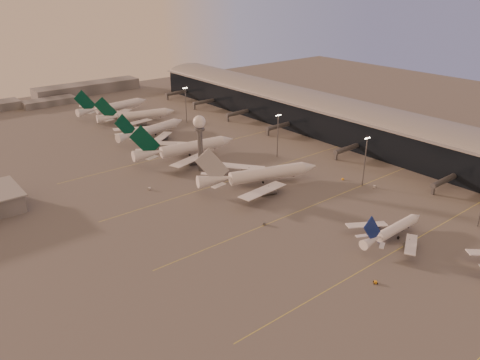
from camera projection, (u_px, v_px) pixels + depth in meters
ground at (393, 280)px, 155.77m from camera, size 700.00×700.00×0.00m
taxiway_markings at (326, 199)px, 213.08m from camera, size 180.00×185.25×0.02m
terminal at (345, 121)px, 292.51m from camera, size 57.00×362.00×23.04m
radar_tower at (200, 132)px, 236.05m from camera, size 6.40×6.40×31.10m
mast_b at (365, 159)px, 221.37m from camera, size 3.60×0.56×25.00m
mast_c at (278, 133)px, 257.75m from camera, size 3.60×0.56×25.00m
mast_d at (186, 103)px, 320.86m from camera, size 3.60×0.56×25.00m
distant_horizon at (58, 94)px, 387.91m from camera, size 165.00×37.50×9.00m
narrowbody_mid at (393, 232)px, 179.15m from camera, size 38.44×30.70×15.02m
widebody_white at (260, 177)px, 226.29m from camera, size 60.72×47.90×22.10m
greentail_a at (186, 150)px, 261.32m from camera, size 61.72×49.56×22.48m
greentail_b at (152, 131)px, 295.44m from camera, size 53.34×42.62×19.64m
greentail_c at (137, 117)px, 325.68m from camera, size 55.01×43.98×20.22m
greentail_d at (114, 108)px, 346.45m from camera, size 58.77×47.20×21.39m
gsv_tug_mid at (376, 282)px, 153.60m from camera, size 3.42×3.38×0.86m
gsv_truck_b at (375, 185)px, 224.14m from camera, size 6.42×4.24×2.44m
gsv_truck_c at (264, 222)px, 190.35m from camera, size 5.43×6.12×2.45m
gsv_catering_b at (343, 177)px, 232.29m from camera, size 4.62×2.88×3.52m
gsv_tug_far at (218, 174)px, 238.69m from camera, size 4.32×4.09×1.07m
gsv_truck_d at (149, 187)px, 221.75m from camera, size 4.51×6.54×2.49m
gsv_tug_hangar at (222, 137)px, 294.52m from camera, size 3.46×2.27×0.94m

